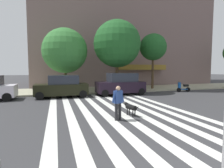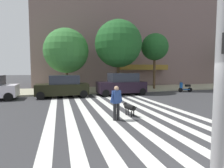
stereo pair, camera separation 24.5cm
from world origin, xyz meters
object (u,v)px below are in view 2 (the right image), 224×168
object	(u,v)px
parked_car_third_in_line	(122,84)
street_tree_further	(155,47)
street_tree_middle	(118,44)
dog_on_leash	(129,107)
pedestrian_dog_walker	(116,101)
parked_scooter	(185,88)
parked_car_behind_first	(63,87)
street_tree_nearest	(66,51)

from	to	relation	value
parked_car_third_in_line	street_tree_further	bearing A→B (deg)	29.96
street_tree_middle	dog_on_leash	world-z (taller)	street_tree_middle
street_tree_further	dog_on_leash	xyz separation A→B (m)	(-7.44, -10.55, -4.63)
street_tree_middle	street_tree_further	bearing A→B (deg)	10.36
pedestrian_dog_walker	street_tree_further	bearing A→B (deg)	53.22
street_tree_further	pedestrian_dog_walker	size ratio (longest dim) A/B	3.99
parked_car_third_in_line	parked_scooter	size ratio (longest dim) A/B	2.84
parked_car_behind_first	parked_scooter	bearing A→B (deg)	0.21
street_tree_nearest	parked_scooter	bearing A→B (deg)	-14.47
pedestrian_dog_walker	dog_on_leash	world-z (taller)	pedestrian_dog_walker
parked_car_third_in_line	street_tree_nearest	size ratio (longest dim) A/B	0.71
street_tree_middle	pedestrian_dog_walker	size ratio (longest dim) A/B	4.57
parked_scooter	pedestrian_dog_walker	size ratio (longest dim) A/B	1.00
street_tree_middle	pedestrian_dog_walker	bearing A→B (deg)	-108.79
parked_scooter	street_tree_nearest	bearing A→B (deg)	165.53
dog_on_leash	pedestrian_dog_walker	bearing A→B (deg)	-145.94
parked_car_behind_first	street_tree_nearest	distance (m)	4.72
parked_car_behind_first	dog_on_leash	bearing A→B (deg)	-67.11
parked_car_behind_first	street_tree_nearest	world-z (taller)	street_tree_nearest
dog_on_leash	street_tree_middle	bearing A→B (deg)	74.97
street_tree_further	dog_on_leash	world-z (taller)	street_tree_further
parked_scooter	street_tree_further	distance (m)	5.85
street_tree_further	dog_on_leash	size ratio (longest dim) A/B	6.40
street_tree_nearest	street_tree_middle	size ratio (longest dim) A/B	0.87
parked_car_behind_first	street_tree_middle	size ratio (longest dim) A/B	0.59
street_tree_nearest	pedestrian_dog_walker	distance (m)	12.02
parked_car_behind_first	street_tree_nearest	xyz separation A→B (m)	(0.47, 3.21, 3.43)
pedestrian_dog_walker	parked_car_third_in_line	bearing A→B (deg)	68.86
parked_car_behind_first	dog_on_leash	world-z (taller)	parked_car_behind_first
parked_car_third_in_line	street_tree_further	world-z (taller)	street_tree_further
parked_car_third_in_line	pedestrian_dog_walker	distance (m)	8.76
parked_car_behind_first	pedestrian_dog_walker	bearing A→B (deg)	-74.33
parked_car_behind_first	street_tree_middle	bearing A→B (deg)	19.97
parked_scooter	street_tree_nearest	world-z (taller)	street_tree_nearest
street_tree_nearest	street_tree_further	xyz separation A→B (m)	(10.16, -0.23, 0.71)
street_tree_middle	parked_scooter	bearing A→B (deg)	-16.47
parked_car_third_in_line	parked_scooter	distance (m)	7.31
street_tree_nearest	street_tree_further	world-z (taller)	street_tree_further
parked_car_third_in_line	dog_on_leash	world-z (taller)	parked_car_third_in_line
parked_scooter	street_tree_middle	size ratio (longest dim) A/B	0.22
parked_car_behind_first	parked_scooter	xyz separation A→B (m)	(12.74, 0.05, -0.45)
street_tree_nearest	dog_on_leash	size ratio (longest dim) A/B	6.39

